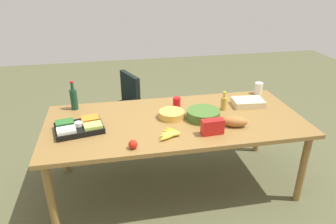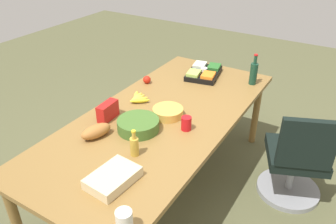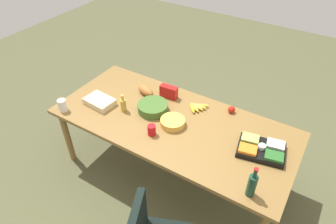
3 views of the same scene
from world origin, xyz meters
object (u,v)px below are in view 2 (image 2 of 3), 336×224
(bread_loaf, at_px, (96,131))
(banana_bunch, at_px, (138,98))
(apple_red, at_px, (147,80))
(conference_table, at_px, (161,122))
(chip_bag_red, at_px, (108,111))
(veggie_tray, at_px, (204,72))
(wine_bottle, at_px, (254,73))
(sheet_cake, at_px, (113,178))
(salad_bowl, at_px, (138,125))
(red_solo_cup, at_px, (186,123))
(mayo_jar, at_px, (124,221))
(dressing_bottle, at_px, (134,146))
(office_chair, at_px, (295,165))
(chip_bowl, at_px, (168,112))

(bread_loaf, bearing_deg, banana_bunch, 6.40)
(apple_red, bearing_deg, conference_table, -134.95)
(conference_table, relative_size, chip_bag_red, 12.54)
(veggie_tray, bearing_deg, wine_bottle, -81.86)
(veggie_tray, height_order, sheet_cake, veggie_tray)
(wine_bottle, relative_size, salad_bowl, 0.95)
(chip_bag_red, xyz_separation_m, apple_red, (0.72, 0.11, -0.03))
(red_solo_cup, bearing_deg, chip_bag_red, 106.76)
(mayo_jar, relative_size, red_solo_cup, 1.24)
(sheet_cake, relative_size, wine_bottle, 1.04)
(bread_loaf, bearing_deg, mayo_jar, -129.14)
(banana_bunch, xyz_separation_m, dressing_bottle, (-0.65, -0.44, 0.05))
(chip_bag_red, relative_size, bread_loaf, 0.83)
(sheet_cake, bearing_deg, bread_loaf, 52.66)
(wine_bottle, bearing_deg, apple_red, 120.41)
(banana_bunch, bearing_deg, salad_bowl, -143.82)
(sheet_cake, height_order, bread_loaf, bread_loaf)
(apple_red, xyz_separation_m, dressing_bottle, (-1.00, -0.58, 0.04))
(red_solo_cup, height_order, sheet_cake, red_solo_cup)
(conference_table, bearing_deg, wine_bottle, -24.19)
(sheet_cake, relative_size, dressing_bottle, 1.60)
(chip_bag_red, bearing_deg, office_chair, -61.07)
(veggie_tray, relative_size, mayo_jar, 3.44)
(conference_table, relative_size, veggie_tray, 5.33)
(red_solo_cup, height_order, dressing_bottle, dressing_bottle)
(veggie_tray, distance_m, wine_bottle, 0.51)
(chip_bowl, xyz_separation_m, wine_bottle, (0.95, -0.39, 0.08))
(chip_bowl, xyz_separation_m, sheet_cake, (-0.86, -0.13, 0.00))
(office_chair, relative_size, wine_bottle, 2.96)
(sheet_cake, bearing_deg, veggie_tray, 7.60)
(conference_table, distance_m, apple_red, 0.65)
(mayo_jar, xyz_separation_m, apple_red, (1.55, 0.92, -0.03))
(red_solo_cup, bearing_deg, office_chair, -52.95)
(mayo_jar, xyz_separation_m, red_solo_cup, (1.02, 0.19, -0.01))
(office_chair, bearing_deg, salad_bowl, 125.73)
(banana_bunch, distance_m, sheet_cake, 1.07)
(chip_bag_red, xyz_separation_m, wine_bottle, (1.24, -0.79, 0.05))
(chip_bag_red, distance_m, salad_bowl, 0.31)
(chip_bowl, height_order, bread_loaf, bread_loaf)
(chip_bag_red, distance_m, veggie_tray, 1.21)
(office_chair, height_order, banana_bunch, office_chair)
(red_solo_cup, bearing_deg, veggie_tray, 18.63)
(bread_loaf, bearing_deg, wine_bottle, -24.73)
(office_chair, distance_m, bread_loaf, 1.72)
(chip_bag_red, bearing_deg, salad_bowl, -91.90)
(chip_bowl, relative_size, sheet_cake, 0.79)
(red_solo_cup, xyz_separation_m, salad_bowl, (-0.20, 0.31, -0.01))
(chip_bowl, height_order, sheet_cake, same)
(veggie_tray, distance_m, mayo_jar, 2.07)
(office_chair, relative_size, chip_bag_red, 4.55)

